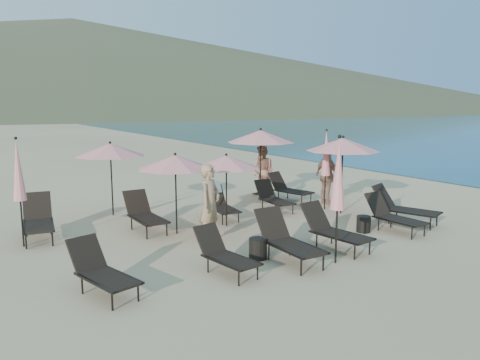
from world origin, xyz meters
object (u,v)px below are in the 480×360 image
lounger_3 (333,229)px  umbrella_closed_2 (18,171)px  umbrella_open_0 (175,162)px  umbrella_open_1 (226,162)px  umbrella_open_3 (110,150)px  umbrella_closed_0 (338,175)px  beachgoer_a (210,204)px  beachgoer_b (263,171)px  umbrella_closed_1 (326,154)px  lounger_0 (101,270)px  lounger_1 (224,253)px  lounger_2 (287,239)px  lounger_4 (393,215)px  lounger_6 (38,219)px  lounger_9 (273,197)px  lounger_10 (289,188)px  side_table_0 (258,249)px  side_table_1 (364,224)px  umbrella_open_2 (343,145)px  lounger_7 (144,213)px  lounger_8 (220,202)px  umbrella_open_4 (261,136)px  beachgoer_c (327,176)px  lounger_5 (403,206)px

lounger_3 → umbrella_closed_2: umbrella_closed_2 is taller
umbrella_open_0 → umbrella_open_1: size_ratio=1.05×
umbrella_open_3 → umbrella_closed_0: (2.75, -6.66, -0.09)m
beachgoer_a → beachgoer_b: bearing=9.6°
lounger_3 → umbrella_closed_1: 4.30m
lounger_0 → lounger_1: lounger_0 is taller
lounger_2 → lounger_4: (3.79, 0.45, -0.04)m
lounger_6 → beachgoer_b: (7.73, 1.50, 0.43)m
lounger_9 → lounger_10: lounger_10 is taller
umbrella_closed_1 → side_table_0: bearing=-147.0°
lounger_10 → side_table_1: lounger_10 is taller
lounger_10 → umbrella_closed_2: umbrella_closed_2 is taller
lounger_2 → umbrella_open_2: size_ratio=0.75×
lounger_9 → beachgoer_b: bearing=67.2°
side_table_1 → lounger_2: bearing=-165.5°
lounger_6 → umbrella_open_0: (3.09, -1.40, 1.37)m
lounger_4 → lounger_9: bearing=106.1°
lounger_7 → beachgoer_a: 2.14m
lounger_8 → beachgoer_a: size_ratio=0.87×
umbrella_open_4 → lounger_7: bearing=-160.9°
lounger_7 → lounger_2: bearing=-68.0°
umbrella_open_4 → umbrella_closed_0: (-2.24, -6.18, -0.34)m
lounger_10 → umbrella_open_1: 4.20m
lounger_4 → lounger_10: size_ratio=0.97×
umbrella_open_4 → beachgoer_c: bearing=-46.2°
lounger_10 → umbrella_open_3: size_ratio=0.77×
lounger_0 → lounger_8: bearing=25.4°
umbrella_open_3 → umbrella_open_4: size_ratio=0.89×
side_table_1 → umbrella_open_4: bearing=90.5°
lounger_8 → lounger_9: (1.89, -0.04, -0.06)m
lounger_5 → lounger_8: 5.18m
umbrella_open_0 → umbrella_open_4: 4.81m
lounger_4 → side_table_0: 4.23m
lounger_7 → umbrella_open_0: bearing=-51.9°
lounger_1 → lounger_4: 5.28m
lounger_6 → umbrella_open_2: umbrella_open_2 is taller
umbrella_open_3 → umbrella_open_2: bearing=-29.1°
lounger_8 → umbrella_open_1: 1.61m
lounger_8 → side_table_0: 3.81m
lounger_0 → lounger_6: bearing=80.5°
umbrella_closed_0 → side_table_0: (-1.24, 1.07, -1.65)m
lounger_7 → lounger_0: bearing=-122.0°
lounger_5 → beachgoer_b: 5.37m
umbrella_open_2 → lounger_0: bearing=-163.3°
lounger_8 → beachgoer_c: (3.98, -0.18, 0.48)m
lounger_1 → lounger_4: (5.26, 0.36, 0.04)m
lounger_2 → beachgoer_c: 6.07m
lounger_8 → umbrella_open_1: (-0.29, -0.91, 1.29)m
lounger_1 → lounger_8: (2.11, 4.01, 0.07)m
umbrella_open_0 → lounger_3: bearing=-49.9°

